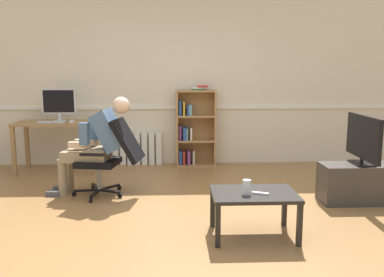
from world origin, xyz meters
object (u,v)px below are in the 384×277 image
(keyboard, at_px, (52,122))
(coffee_table, at_px, (254,198))
(tv_stand, at_px, (360,183))
(drinking_glass, at_px, (247,187))
(radiator, at_px, (134,149))
(computer_desk, at_px, (56,129))
(spare_remote, at_px, (260,193))
(person_seated, at_px, (96,143))
(office_chair, at_px, (111,154))
(computer_mouse, at_px, (72,121))
(bookshelf, at_px, (193,129))
(tv_screen, at_px, (363,139))
(imac_monitor, at_px, (59,103))

(keyboard, xyz_separation_m, coffee_table, (2.50, -2.44, -0.41))
(tv_stand, relative_size, coffee_table, 1.18)
(drinking_glass, bearing_deg, keyboard, 134.09)
(radiator, xyz_separation_m, drinking_glass, (1.30, -3.03, 0.22))
(computer_desk, relative_size, coffee_table, 1.50)
(spare_remote, bearing_deg, person_seated, 74.77)
(computer_desk, relative_size, person_seated, 0.96)
(office_chair, bearing_deg, keyboard, -128.83)
(tv_stand, distance_m, spare_remote, 1.70)
(radiator, xyz_separation_m, spare_remote, (1.42, -3.04, 0.16))
(spare_remote, bearing_deg, computer_mouse, 65.82)
(keyboard, distance_m, spare_remote, 3.59)
(person_seated, xyz_separation_m, coffee_table, (1.66, -1.33, -0.29))
(computer_desk, distance_m, radiator, 1.24)
(computer_mouse, xyz_separation_m, bookshelf, (1.80, 0.41, -0.18))
(person_seated, xyz_separation_m, drinking_glass, (1.58, -1.39, -0.17))
(radiator, xyz_separation_m, tv_screen, (2.79, -2.06, 0.48))
(office_chair, height_order, tv_stand, office_chair)
(office_chair, height_order, tv_screen, tv_screen)
(keyboard, xyz_separation_m, office_chair, (1.03, -1.15, -0.25))
(person_seated, height_order, tv_stand, person_seated)
(computer_mouse, distance_m, office_chair, 1.40)
(person_seated, distance_m, drinking_glass, 2.11)
(person_seated, bearing_deg, computer_desk, -137.27)
(computer_desk, distance_m, spare_remote, 3.67)
(imac_monitor, bearing_deg, tv_screen, -24.30)
(computer_desk, distance_m, office_chair, 1.64)
(office_chair, height_order, person_seated, person_seated)
(keyboard, xyz_separation_m, bookshelf, (2.09, 0.43, -0.18))
(keyboard, height_order, person_seated, person_seated)
(computer_desk, bearing_deg, tv_screen, -23.11)
(radiator, bearing_deg, computer_mouse, -148.75)
(computer_mouse, distance_m, drinking_glass, 3.32)
(bookshelf, relative_size, tv_stand, 1.41)
(computer_mouse, bearing_deg, radiator, 31.25)
(radiator, relative_size, tv_screen, 1.05)
(radiator, relative_size, person_seated, 0.74)
(computer_mouse, bearing_deg, bookshelf, 12.95)
(computer_desk, height_order, person_seated, person_seated)
(office_chair, bearing_deg, radiator, -174.19)
(keyboard, bearing_deg, spare_remote, -44.54)
(drinking_glass, xyz_separation_m, spare_remote, (0.12, -0.00, -0.06))
(person_seated, bearing_deg, keyboard, -133.60)
(imac_monitor, distance_m, computer_mouse, 0.40)
(person_seated, bearing_deg, tv_screen, 91.67)
(keyboard, distance_m, computer_mouse, 0.29)
(tv_stand, bearing_deg, bookshelf, 133.09)
(tv_screen, height_order, coffee_table, tv_screen)
(computer_mouse, height_order, person_seated, person_seated)
(tv_screen, bearing_deg, person_seated, 84.25)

